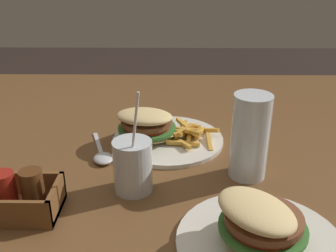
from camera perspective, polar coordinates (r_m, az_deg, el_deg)
dining_table at (r=0.96m, az=-1.35°, el=-10.09°), size 1.47×1.23×0.70m
meal_plate_near at (r=0.95m, az=-1.72°, el=-0.61°), size 0.27×0.27×0.09m
beer_glass at (r=0.80m, az=11.79°, el=-1.67°), size 0.08×0.08×0.18m
juice_glass at (r=0.76m, az=-5.12°, el=-6.03°), size 0.08×0.08×0.21m
spoon at (r=0.89m, az=-9.43°, el=-4.46°), size 0.08×0.17×0.02m
meal_plate_far at (r=0.65m, az=13.26°, el=-14.51°), size 0.27×0.27×0.10m
condiment_caddy at (r=0.75m, az=-20.50°, el=-9.80°), size 0.13×0.10×0.09m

